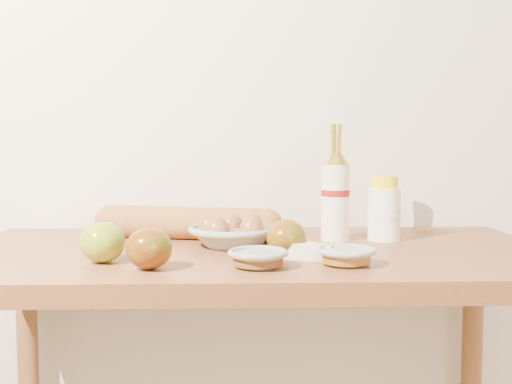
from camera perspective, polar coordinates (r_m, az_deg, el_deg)
The scene contains 12 objects.
back_wall at distance 1.63m, azimuth -0.41°, elevation 11.00°, with size 3.50×0.02×2.60m, color beige.
table at distance 1.34m, azimuth -0.04°, elevation -10.30°, with size 1.20×0.60×0.90m.
bourbon_bottle at distance 1.42m, azimuth 7.07°, elevation -0.14°, with size 0.08×0.08×0.26m.
cream_bottle at distance 1.44m, azimuth 11.33°, elevation -1.65°, with size 0.08×0.08×0.14m.
egg_bowl at distance 1.34m, azimuth -2.07°, elevation -3.69°, with size 0.22×0.22×0.07m.
baguette at distance 1.44m, azimuth -6.17°, elevation -2.76°, with size 0.44×0.17×0.07m.
apple_yellowgreen at distance 1.21m, azimuth -13.48°, elevation -4.34°, with size 0.11×0.11×0.08m.
apple_redgreen_front at distance 1.13m, azimuth -9.49°, elevation -4.95°, with size 0.09×0.09×0.07m.
apple_redgreen_right at distance 1.23m, azimuth 2.73°, elevation -4.09°, with size 0.08×0.08×0.07m.
sugar_bowl at distance 1.13m, azimuth 0.19°, elevation -5.89°, with size 0.14×0.14×0.03m.
syrup_bowl at distance 1.17m, azimuth 8.00°, elevation -5.63°, with size 0.13×0.13×0.03m.
butter_stick at distance 1.21m, azimuth 4.37°, elevation -5.28°, with size 0.11×0.06×0.03m.
Camera 1 is at (-0.04, -0.11, 1.13)m, focal length 45.00 mm.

